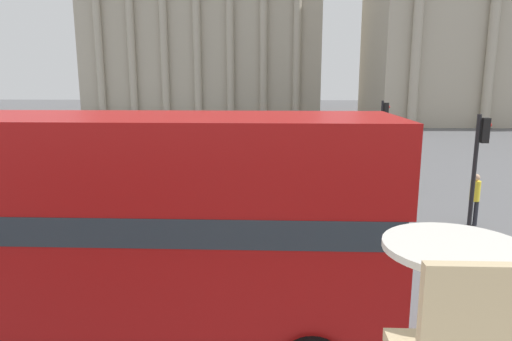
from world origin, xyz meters
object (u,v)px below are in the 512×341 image
plaza_building_right (496,16)px  car_navy (146,184)px  double_decker_bus (84,224)px  traffic_light_mid (383,128)px  pedestrian_grey (108,160)px  plaza_building_left (205,27)px  pedestrian_olive (362,154)px  pedestrian_white (407,168)px  traffic_light_near (478,161)px  cafe_dining_table (452,288)px  pedestrian_yellow (475,196)px

plaza_building_right → car_navy: size_ratio=6.36×
double_decker_bus → traffic_light_mid: size_ratio=2.78×
pedestrian_grey → plaza_building_left: bearing=-33.3°
car_navy → plaza_building_left: bearing=154.9°
plaza_building_left → traffic_light_mid: (14.32, -39.57, -8.88)m
traffic_light_mid → pedestrian_grey: traffic_light_mid is taller
pedestrian_olive → pedestrian_white: bearing=131.2°
double_decker_bus → pedestrian_grey: size_ratio=6.06×
plaza_building_left → pedestrian_white: 45.75m
double_decker_bus → pedestrian_olive: (7.83, 16.26, -1.44)m
pedestrian_white → pedestrian_olive: bearing=95.7°
plaza_building_left → pedestrian_grey: 41.79m
traffic_light_mid → pedestrian_olive: (-0.63, 1.66, -1.55)m
plaza_building_left → plaza_building_right: 34.12m
plaza_building_left → traffic_light_near: plaza_building_left is taller
plaza_building_left → plaza_building_right: size_ratio=1.11×
pedestrian_grey → plaza_building_right: bearing=-80.4°
plaza_building_right → plaza_building_left: bearing=164.4°
plaza_building_right → traffic_light_near: 44.18m
pedestrian_olive → pedestrian_white: 4.28m
cafe_dining_table → pedestrian_grey: size_ratio=0.42×
pedestrian_yellow → car_navy: bearing=112.4°
traffic_light_near → pedestrian_grey: 16.01m
plaza_building_left → pedestrian_white: plaza_building_left is taller
double_decker_bus → plaza_building_left: bearing=99.0°
cafe_dining_table → plaza_building_right: size_ratio=0.03×
traffic_light_mid → pedestrian_yellow: bearing=-78.4°
cafe_dining_table → plaza_building_left: size_ratio=0.02×
double_decker_bus → pedestrian_yellow: bearing=39.9°
traffic_light_mid → pedestrian_grey: size_ratio=2.18×
plaza_building_left → pedestrian_grey: plaza_building_left is taller
plaza_building_right → pedestrian_olive: 36.08m
car_navy → plaza_building_right: bearing=110.2°
traffic_light_near → traffic_light_mid: traffic_light_near is taller
plaza_building_right → pedestrian_grey: plaza_building_right is taller
double_decker_bus → car_navy: bearing=103.0°
double_decker_bus → pedestrian_white: (9.02, 12.15, -1.33)m
traffic_light_mid → car_navy: traffic_light_mid is taller
traffic_light_near → traffic_light_mid: 9.02m
double_decker_bus → pedestrian_yellow: (9.91, 7.49, -1.36)m
plaza_building_left → pedestrian_yellow: size_ratio=16.94×
pedestrian_grey → pedestrian_white: size_ratio=0.97×
cafe_dining_table → pedestrian_grey: cafe_dining_table is taller
traffic_light_near → pedestrian_yellow: size_ratio=2.19×
car_navy → pedestrian_white: pedestrian_white is taller
double_decker_bus → plaza_building_left: size_ratio=0.35×
traffic_light_near → pedestrian_grey: size_ratio=2.21×
cafe_dining_table → pedestrian_grey: bearing=114.3°
pedestrian_grey → pedestrian_white: 13.78m
traffic_light_mid → pedestrian_white: (0.57, -2.45, -1.43)m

